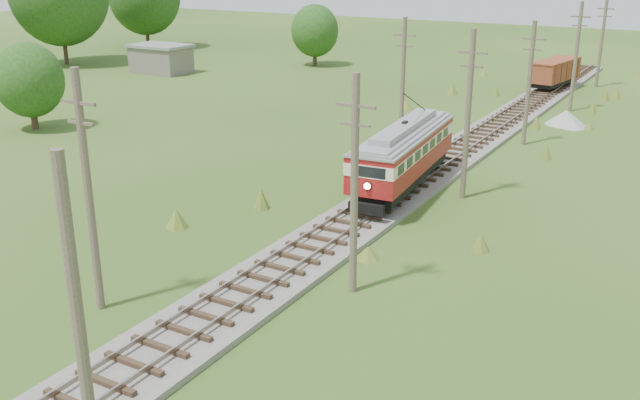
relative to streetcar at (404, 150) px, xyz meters
The scene contains 15 objects.
railbed_main 4.42m from the streetcar, 90.00° to the left, with size 3.60×96.00×0.57m.
streetcar is the anchor object (origin of this frame).
gondola 35.49m from the streetcar, 90.00° to the left, with size 3.42×7.53×2.41m.
gravel_pile 21.85m from the streetcar, 78.59° to the left, with size 3.15×3.34×1.14m.
utility_pole_r_1 25.45m from the streetcar, 82.98° to the right, with size 0.30×0.30×8.80m.
utility_pole_r_2 12.78m from the streetcar, 74.85° to the right, with size 1.60×0.30×8.60m.
utility_pole_r_3 3.97m from the streetcar, 14.24° to the left, with size 1.60×0.30×9.00m.
utility_pole_r_4 14.26m from the streetcar, 77.75° to the left, with size 1.60×0.30×8.40m.
utility_pole_r_5 27.11m from the streetcar, 82.77° to the left, with size 1.60×0.30×8.90m.
utility_pole_r_6 39.99m from the streetcar, 85.40° to the left, with size 1.60×0.30×8.70m.
utility_pole_l_a 18.80m from the streetcar, 103.00° to the right, with size 1.60×0.30×9.00m.
utility_pole_l_b 10.98m from the streetcar, 114.64° to the left, with size 1.60×0.30×8.60m.
tree_mid_a 47.08m from the streetcar, 126.52° to the left, with size 5.46×5.46×7.03m.
tree_mid_c 30.03m from the streetcar, behind, with size 5.04×5.04×6.49m.
shed 47.08m from the streetcar, 148.19° to the left, with size 6.40×4.40×3.10m.
Camera 1 is at (14.93, -4.52, 12.63)m, focal length 40.00 mm.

